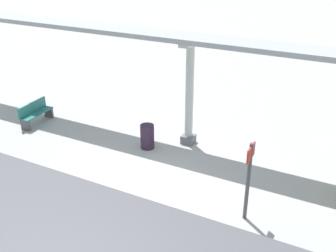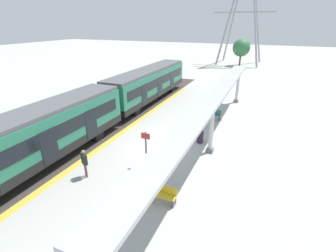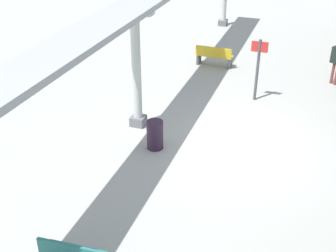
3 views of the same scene
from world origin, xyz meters
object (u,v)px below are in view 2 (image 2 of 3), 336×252
object	(u,v)px
train_near_carriage	(32,141)
trash_bin	(200,137)
platform_info_sign	(146,146)
train_far_carriage	(149,84)
bench_near_end	(212,114)
bench_mid_platform	(161,194)
passenger_waiting_near_edge	(84,160)
canopy_pillar_third	(238,85)
canopy_pillar_second	(212,126)

from	to	relation	value
train_near_carriage	trash_bin	xyz separation A→B (m)	(7.98, 7.00, -1.40)
trash_bin	platform_info_sign	world-z (taller)	platform_info_sign
train_far_carriage	bench_near_end	xyz separation A→B (m)	(7.71, -2.91, -1.39)
trash_bin	bench_mid_platform	bearing A→B (deg)	-90.03
train_near_carriage	passenger_waiting_near_edge	bearing A→B (deg)	7.64
train_near_carriage	trash_bin	size ratio (longest dim) A/B	16.43
train_far_carriage	canopy_pillar_third	bearing A→B (deg)	18.42
canopy_pillar_second	bench_near_end	xyz separation A→B (m)	(-1.26, 6.04, -1.42)
bench_near_end	platform_info_sign	xyz separation A→B (m)	(-1.90, -9.13, 0.89)
trash_bin	passenger_waiting_near_edge	size ratio (longest dim) A/B	0.52
train_far_carriage	canopy_pillar_second	distance (m)	12.67
canopy_pillar_third	bench_mid_platform	distance (m)	17.76
bench_mid_platform	passenger_waiting_near_edge	world-z (taller)	passenger_waiting_near_edge
bench_near_end	passenger_waiting_near_edge	xyz separation A→B (m)	(-4.48, -11.49, 0.60)
train_far_carriage	trash_bin	distance (m)	11.27
train_near_carriage	passenger_waiting_near_edge	xyz separation A→B (m)	(3.23, 0.43, -0.79)
bench_near_end	bench_mid_platform	bearing A→B (deg)	-88.71
passenger_waiting_near_edge	canopy_pillar_second	bearing A→B (deg)	43.50
canopy_pillar_second	bench_mid_platform	world-z (taller)	canopy_pillar_second
canopy_pillar_second	platform_info_sign	distance (m)	4.45
canopy_pillar_third	trash_bin	size ratio (longest dim) A/B	4.23
canopy_pillar_second	trash_bin	bearing A→B (deg)	131.87
canopy_pillar_third	bench_near_end	xyz separation A→B (m)	(-1.26, -5.90, -1.42)
canopy_pillar_third	trash_bin	xyz separation A→B (m)	(-0.99, -10.83, -1.43)
trash_bin	canopy_pillar_third	bearing A→B (deg)	84.75
canopy_pillar_third	bench_mid_platform	xyz separation A→B (m)	(-1.00, -17.67, -1.42)
bench_mid_platform	canopy_pillar_third	bearing A→B (deg)	86.77
train_far_carriage	bench_near_end	size ratio (longest dim) A/B	9.36
train_far_carriage	bench_mid_platform	world-z (taller)	train_far_carriage
train_near_carriage	canopy_pillar_third	distance (m)	19.96
train_far_carriage	canopy_pillar_second	bearing A→B (deg)	-44.93
canopy_pillar_second	bench_mid_platform	xyz separation A→B (m)	(-1.00, -5.73, -1.42)
canopy_pillar_second	bench_mid_platform	bearing A→B (deg)	-99.88
train_far_carriage	passenger_waiting_near_edge	bearing A→B (deg)	-77.38
passenger_waiting_near_edge	platform_info_sign	bearing A→B (deg)	42.43
canopy_pillar_second	passenger_waiting_near_edge	size ratio (longest dim) A/B	2.20
bench_mid_platform	canopy_pillar_second	bearing A→B (deg)	80.12
train_near_carriage	bench_near_end	xyz separation A→B (m)	(7.71, 11.93, -1.39)
bench_mid_platform	passenger_waiting_near_edge	bearing A→B (deg)	176.61
canopy_pillar_third	bench_mid_platform	size ratio (longest dim) A/B	2.43
passenger_waiting_near_edge	train_near_carriage	bearing A→B (deg)	-172.36
trash_bin	platform_info_sign	xyz separation A→B (m)	(-2.17, -4.20, 0.89)
bench_near_end	passenger_waiting_near_edge	distance (m)	12.35
platform_info_sign	train_far_carriage	bearing A→B (deg)	115.76
train_near_carriage	platform_info_sign	distance (m)	6.47
train_near_carriage	trash_bin	world-z (taller)	train_near_carriage
train_far_carriage	bench_mid_platform	size ratio (longest dim) A/B	9.45
train_far_carriage	passenger_waiting_near_edge	world-z (taller)	train_far_carriage
canopy_pillar_third	passenger_waiting_near_edge	xyz separation A→B (m)	(-5.75, -17.39, -0.82)
canopy_pillar_second	train_far_carriage	bearing A→B (deg)	135.07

